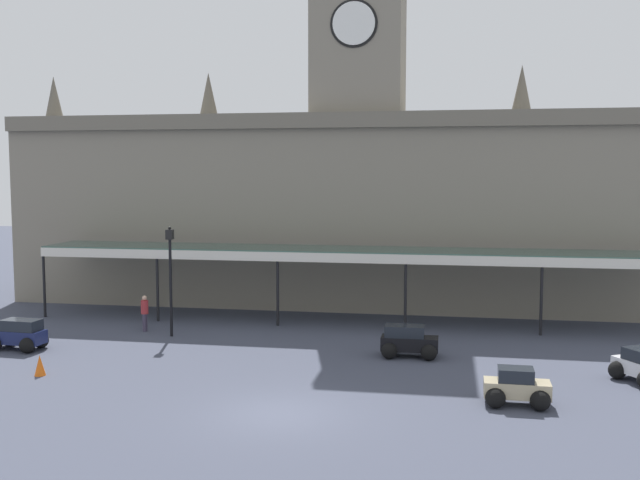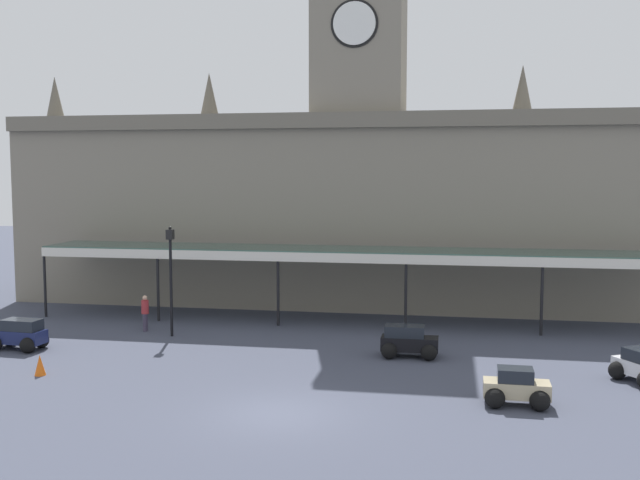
{
  "view_description": "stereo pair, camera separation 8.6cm",
  "coord_description": "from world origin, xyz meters",
  "views": [
    {
      "loc": [
        5.0,
        -21.19,
        7.32
      ],
      "look_at": [
        0.0,
        7.01,
        4.68
      ],
      "focal_mm": 41.11,
      "sensor_mm": 36.0,
      "label": 1
    },
    {
      "loc": [
        5.09,
        -21.17,
        7.32
      ],
      "look_at": [
        0.0,
        7.01,
        4.68
      ],
      "focal_mm": 41.11,
      "sensor_mm": 36.0,
      "label": 2
    }
  ],
  "objects": [
    {
      "name": "car_beige_sedan",
      "position": [
        7.18,
        2.1,
        0.5
      ],
      "size": [
        2.07,
        1.55,
        1.19
      ],
      "color": "tan",
      "rests_on": "ground"
    },
    {
      "name": "car_black_estate",
      "position": [
        3.48,
        7.59,
        0.56
      ],
      "size": [
        2.25,
        1.54,
        1.27
      ],
      "color": "black",
      "rests_on": "ground"
    },
    {
      "name": "car_navy_estate",
      "position": [
        -12.52,
        5.99,
        0.56
      ],
      "size": [
        2.31,
        1.65,
        1.27
      ],
      "color": "#19214C",
      "rests_on": "ground"
    },
    {
      "name": "station_building",
      "position": [
        0.0,
        19.38,
        5.93
      ],
      "size": [
        38.51,
        6.67,
        18.75
      ],
      "color": "gray",
      "rests_on": "ground"
    },
    {
      "name": "pedestrian_beside_cars",
      "position": [
        -8.81,
        10.23,
        0.91
      ],
      "size": [
        0.34,
        0.39,
        1.67
      ],
      "color": "#3F384C",
      "rests_on": "ground"
    },
    {
      "name": "entrance_canopy",
      "position": [
        -0.0,
        13.83,
        3.48
      ],
      "size": [
        30.57,
        3.26,
        3.62
      ],
      "color": "#38564C",
      "rests_on": "ground"
    },
    {
      "name": "traffic_cone",
      "position": [
        -9.51,
        2.56,
        0.37
      ],
      "size": [
        0.4,
        0.4,
        0.75
      ],
      "primitive_type": "cone",
      "color": "orange",
      "rests_on": "ground"
    },
    {
      "name": "ground_plane",
      "position": [
        0.0,
        0.0,
        0.0
      ],
      "size": [
        140.0,
        140.0,
        0.0
      ],
      "primitive_type": "plane",
      "color": "#3D4151"
    },
    {
      "name": "victorian_lamppost",
      "position": [
        -7.21,
        9.46,
        3.07
      ],
      "size": [
        0.3,
        0.3,
        4.94
      ],
      "color": "black",
      "rests_on": "ground"
    }
  ]
}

